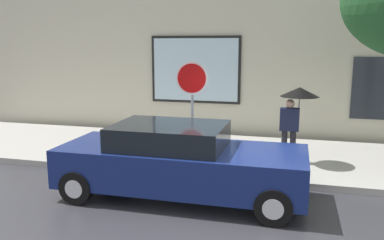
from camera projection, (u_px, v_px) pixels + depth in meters
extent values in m
plane|color=#333338|center=(241.00, 203.00, 7.59)|extent=(60.00, 60.00, 0.00)
cube|color=#A3A099|center=(257.00, 157.00, 10.43)|extent=(20.00, 4.00, 0.15)
cube|color=beige|center=(268.00, 26.00, 12.17)|extent=(20.00, 0.40, 7.00)
cube|color=black|center=(195.00, 70.00, 12.75)|extent=(2.90, 0.06, 2.12)
cube|color=silver|center=(195.00, 70.00, 12.73)|extent=(2.74, 0.03, 1.96)
cube|color=navy|center=(182.00, 166.00, 7.78)|extent=(4.73, 1.79, 0.74)
cube|color=black|center=(170.00, 136.00, 7.73)|extent=(2.13, 1.57, 0.44)
cylinder|color=black|center=(278.00, 176.00, 8.17)|extent=(0.64, 0.22, 0.64)
cylinder|color=silver|center=(278.00, 176.00, 8.17)|extent=(0.35, 0.24, 0.35)
cylinder|color=black|center=(273.00, 207.00, 6.61)|extent=(0.64, 0.22, 0.64)
cylinder|color=silver|center=(273.00, 207.00, 6.61)|extent=(0.35, 0.24, 0.35)
cylinder|color=black|center=(115.00, 163.00, 9.07)|extent=(0.64, 0.22, 0.64)
cylinder|color=silver|center=(115.00, 163.00, 9.07)|extent=(0.35, 0.24, 0.35)
cylinder|color=black|center=(77.00, 187.00, 7.51)|extent=(0.64, 0.22, 0.64)
cylinder|color=silver|center=(77.00, 187.00, 7.51)|extent=(0.35, 0.24, 0.35)
cylinder|color=yellow|center=(132.00, 141.00, 10.33)|extent=(0.22, 0.22, 0.69)
sphere|color=gold|center=(131.00, 128.00, 10.26)|extent=(0.23, 0.23, 0.23)
cylinder|color=gold|center=(129.00, 141.00, 10.17)|extent=(0.09, 0.12, 0.09)
cylinder|color=gold|center=(134.00, 139.00, 10.47)|extent=(0.09, 0.12, 0.09)
cylinder|color=yellow|center=(132.00, 153.00, 10.38)|extent=(0.30, 0.30, 0.06)
cylinder|color=black|center=(284.00, 146.00, 9.69)|extent=(0.14, 0.14, 0.77)
cylinder|color=black|center=(293.00, 146.00, 9.64)|extent=(0.14, 0.14, 0.77)
cube|color=#191E38|center=(290.00, 119.00, 9.54)|extent=(0.45, 0.22, 0.55)
sphere|color=tan|center=(290.00, 104.00, 9.47)|extent=(0.21, 0.21, 0.21)
cylinder|color=#4C4C51|center=(299.00, 109.00, 9.45)|extent=(0.02, 0.02, 0.90)
cone|color=black|center=(300.00, 92.00, 9.37)|extent=(0.91, 0.91, 0.22)
cylinder|color=gray|center=(192.00, 115.00, 9.23)|extent=(0.07, 0.07, 2.40)
cylinder|color=white|center=(192.00, 78.00, 9.03)|extent=(0.76, 0.02, 0.76)
cylinder|color=red|center=(192.00, 78.00, 9.01)|extent=(0.66, 0.02, 0.66)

